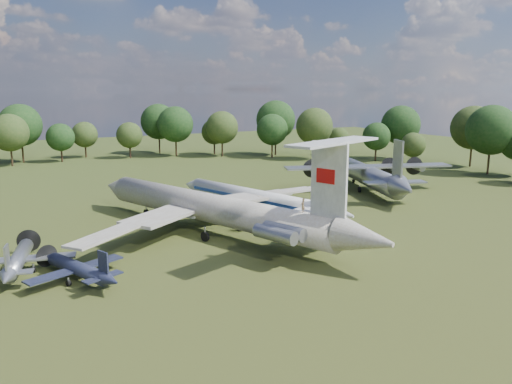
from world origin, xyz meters
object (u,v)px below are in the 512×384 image
il62_airliner (211,214)px  an12_transport (370,179)px  person_on_il62 (303,205)px  tu104_jet (255,201)px  small_prop_northwest (19,263)px  small_prop_west (79,272)px

il62_airliner → an12_transport: (39.12, 13.00, -0.33)m
il62_airliner → person_on_il62: person_on_il62 is taller
an12_transport → person_on_il62: bearing=-121.6°
tu104_jet → small_prop_northwest: tu104_jet is taller
small_prop_northwest → small_prop_west: bearing=-34.1°
tu104_jet → small_prop_west: 34.74m
person_on_il62 → il62_airliner: bearing=-97.3°
tu104_jet → person_on_il62: 22.95m
an12_transport → person_on_il62: 43.57m
an12_transport → small_prop_west: size_ratio=2.56×
person_on_il62 → an12_transport: bearing=-168.9°
small_prop_west → small_prop_northwest: 7.86m
il62_airliner → tu104_jet: bearing=13.5°
il62_airliner → small_prop_northwest: bearing=169.5°
il62_airliner → small_prop_west: bearing=-173.0°
small_prop_northwest → person_on_il62: 32.47m
an12_transport → small_prop_west: bearing=-139.4°
an12_transport → small_prop_northwest: size_ratio=2.32×
an12_transport → small_prop_northwest: bearing=-145.7°
il62_airliner → person_on_il62: (5.67, -14.64, 3.65)m
small_prop_west → tu104_jet: bearing=7.4°
small_prop_west → person_on_il62: 25.92m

